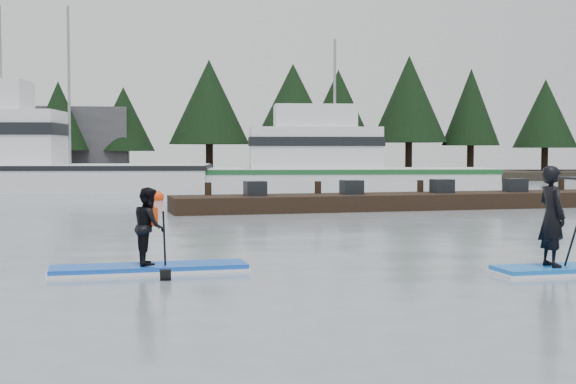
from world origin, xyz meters
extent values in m
plane|color=slate|center=(0.00, 0.00, 0.00)|extent=(160.00, 160.00, 0.00)
cube|color=#2D281E|center=(0.00, 42.00, 0.30)|extent=(70.00, 8.00, 0.60)
cube|color=silver|center=(-9.91, 29.27, 0.13)|extent=(19.47, 7.51, 2.53)
cylinder|color=gray|center=(-10.86, 29.38, 5.41)|extent=(0.14, 0.14, 8.03)
cube|color=silver|center=(6.84, 27.60, 0.11)|extent=(15.27, 5.62, 2.13)
cube|color=white|center=(5.06, 27.76, 2.24)|extent=(6.97, 3.68, 2.13)
cylinder|color=gray|center=(6.10, 27.67, 4.52)|extent=(0.14, 0.14, 6.69)
cube|color=black|center=(5.67, 14.49, 0.28)|extent=(16.91, 3.81, 0.56)
sphere|color=#FD3D0C|center=(12.14, 27.22, 0.00)|extent=(0.61, 0.61, 0.61)
sphere|color=#FD3D0C|center=(-3.08, 21.03, 0.00)|extent=(0.51, 0.51, 0.51)
cube|color=blue|center=(-3.32, 0.82, 0.06)|extent=(3.44, 1.08, 0.13)
imported|color=black|center=(-3.32, 0.82, 0.80)|extent=(0.56, 0.70, 1.35)
cube|color=#E64413|center=(-3.32, 0.82, 0.97)|extent=(0.31, 0.22, 0.32)
cylinder|color=black|center=(-3.06, 0.62, 0.35)|extent=(0.09, 0.90, 1.53)
imported|color=black|center=(3.50, -0.52, 0.99)|extent=(0.46, 0.66, 1.73)
cylinder|color=black|center=(3.76, -0.72, 0.55)|extent=(0.10, 0.98, 1.66)
camera|label=1|loc=(-3.23, -13.27, 2.12)|focal=50.00mm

